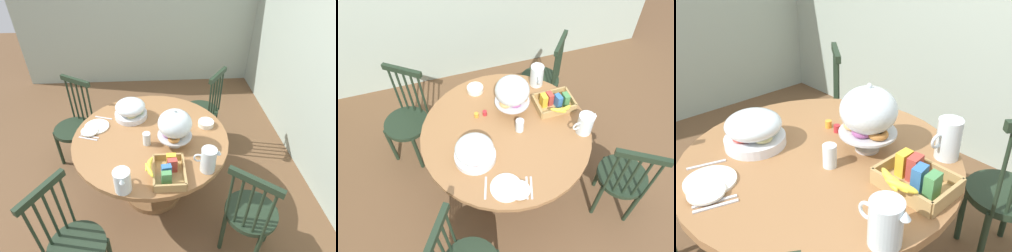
# 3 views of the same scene
# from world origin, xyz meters

# --- Properties ---
(dining_table) EXTENTS (1.33, 1.33, 0.74)m
(dining_table) POSITION_xyz_m (-0.02, 0.18, 0.55)
(dining_table) COLOR olive
(dining_table) RESTS_ON ground_plane
(windsor_chair_near_window) EXTENTS (0.47, 0.47, 0.97)m
(windsor_chair_near_window) POSITION_xyz_m (0.60, 0.91, 0.45)
(windsor_chair_near_window) COLOR #1E2D1E
(windsor_chair_near_window) RESTS_ON ground_plane
(windsor_chair_by_cabinet) EXTENTS (0.46, 0.46, 0.97)m
(windsor_chair_by_cabinet) POSITION_xyz_m (-0.78, 0.77, 0.45)
(windsor_chair_by_cabinet) COLOR #1E2D1E
(windsor_chair_by_cabinet) RESTS_ON ground_plane
(pastry_stand_with_dome) EXTENTS (0.28, 0.28, 0.34)m
(pastry_stand_with_dome) POSITION_xyz_m (0.09, 0.38, 0.94)
(pastry_stand_with_dome) COLOR silver
(pastry_stand_with_dome) RESTS_ON dining_table
(fruit_platter_covered) EXTENTS (0.30, 0.30, 0.18)m
(fruit_platter_covered) POSITION_xyz_m (-0.31, 0.00, 0.83)
(fruit_platter_covered) COLOR silver
(fruit_platter_covered) RESTS_ON dining_table
(orange_juice_pitcher) EXTENTS (0.20, 0.12, 0.17)m
(orange_juice_pitcher) POSITION_xyz_m (0.54, -0.01, 0.82)
(orange_juice_pitcher) COLOR silver
(orange_juice_pitcher) RESTS_ON dining_table
(milk_pitcher) EXTENTS (0.11, 0.20, 0.20)m
(milk_pitcher) POSITION_xyz_m (0.39, 0.60, 0.83)
(milk_pitcher) COLOR silver
(milk_pitcher) RESTS_ON dining_table
(cereal_basket) EXTENTS (0.32, 0.30, 0.12)m
(cereal_basket) POSITION_xyz_m (0.43, 0.29, 0.79)
(cereal_basket) COLOR tan
(cereal_basket) RESTS_ON dining_table
(china_plate_large) EXTENTS (0.22, 0.22, 0.01)m
(china_plate_large) POSITION_xyz_m (-0.18, -0.30, 0.75)
(china_plate_large) COLOR white
(china_plate_large) RESTS_ON dining_table
(china_plate_small) EXTENTS (0.15, 0.15, 0.01)m
(china_plate_small) POSITION_xyz_m (-0.10, -0.35, 0.76)
(china_plate_small) COLOR white
(china_plate_small) RESTS_ON china_plate_large
(cereal_bowl) EXTENTS (0.14, 0.14, 0.04)m
(cereal_bowl) POSITION_xyz_m (-0.14, 0.68, 0.76)
(cereal_bowl) COLOR white
(cereal_bowl) RESTS_ON dining_table
(drinking_glass) EXTENTS (0.06, 0.06, 0.11)m
(drinking_glass) POSITION_xyz_m (0.08, 0.15, 0.80)
(drinking_glass) COLOR silver
(drinking_glass) RESTS_ON dining_table
(jam_jar_strawberry) EXTENTS (0.04, 0.04, 0.04)m
(jam_jar_strawberry) POSITION_xyz_m (-0.14, 0.38, 0.76)
(jam_jar_strawberry) COLOR #B7282D
(jam_jar_strawberry) RESTS_ON dining_table
(jam_jar_apricot) EXTENTS (0.04, 0.04, 0.04)m
(jam_jar_apricot) POSITION_xyz_m (-0.21, 0.38, 0.76)
(jam_jar_apricot) COLOR orange
(jam_jar_apricot) RESTS_ON dining_table
(table_knife) EXTENTS (0.07, 0.17, 0.01)m
(table_knife) POSITION_xyz_m (-0.04, -0.34, 0.74)
(table_knife) COLOR silver
(table_knife) RESTS_ON dining_table
(dinner_fork) EXTENTS (0.07, 0.17, 0.01)m
(dinner_fork) POSITION_xyz_m (-0.01, -0.35, 0.74)
(dinner_fork) COLOR silver
(dinner_fork) RESTS_ON dining_table
(soup_spoon) EXTENTS (0.07, 0.17, 0.01)m
(soup_spoon) POSITION_xyz_m (-0.31, -0.26, 0.74)
(soup_spoon) COLOR silver
(soup_spoon) RESTS_ON dining_table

